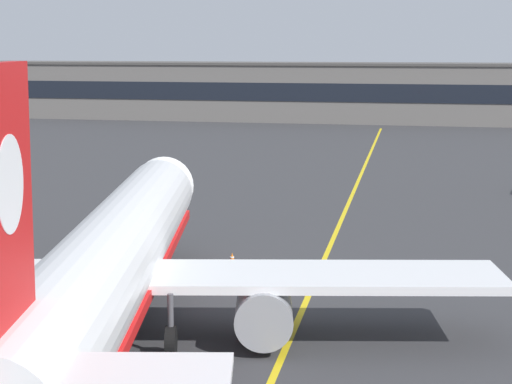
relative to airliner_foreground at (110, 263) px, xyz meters
name	(u,v)px	position (x,y,z in m)	size (l,w,h in m)	color
taxiway_centreline	(322,264)	(5.91, 16.28, -3.37)	(0.30, 180.00, 0.01)	yellow
airliner_foreground	(110,263)	(0.00, 0.00, 0.00)	(32.27, 41.09, 11.65)	white
safety_cone_by_nose_gear	(232,258)	(0.93, 15.62, -3.11)	(0.44, 0.44, 0.55)	orange
terminal_building	(396,93)	(0.38, 117.91, 1.29)	(168.99, 12.40, 9.30)	slate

